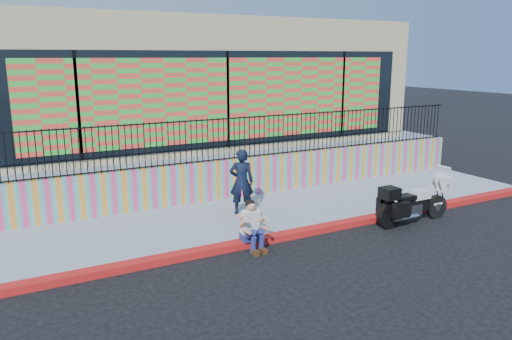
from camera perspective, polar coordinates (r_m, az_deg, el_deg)
ground at (r=11.84m, az=5.48°, el=-7.40°), size 90.00×90.00×0.00m
red_curb at (r=11.82m, az=5.48°, el=-7.06°), size 16.00×0.30×0.15m
sidewalk at (r=13.15m, az=1.49°, el=-4.92°), size 16.00×3.00×0.15m
mural_wall at (r=14.33m, az=-1.66°, el=-0.82°), size 16.00×0.20×1.10m
metal_fence at (r=14.11m, az=-1.69°, el=3.73°), size 15.80×0.04×1.20m
elevated_platform at (r=18.95m, az=-8.59°, el=2.20°), size 16.00×10.00×1.25m
storefront_building at (r=18.44m, az=-8.63°, el=10.12°), size 14.00×8.06×4.00m
police_motorcycle at (r=13.03m, az=17.50°, el=-3.41°), size 2.20×0.73×1.37m
police_officer at (r=12.64m, az=-1.67°, el=-1.34°), size 0.72×0.61×1.68m
seated_man at (r=10.79m, az=-0.31°, el=-6.86°), size 0.54×0.71×1.06m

